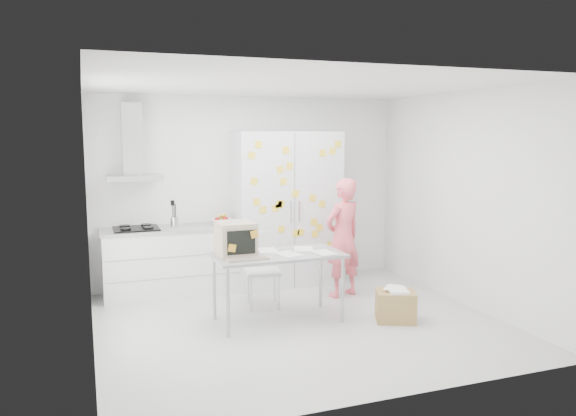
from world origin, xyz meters
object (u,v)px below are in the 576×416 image
object	(u,v)px
desk	(252,247)
chair	(262,264)
cardboard_box	(396,306)
person	(343,238)

from	to	relation	value
desk	chair	size ratio (longest dim) A/B	1.60
desk	cardboard_box	xyz separation A→B (m)	(1.59, -0.51, -0.71)
person	desk	bearing A→B (deg)	4.86
person	chair	xyz separation A→B (m)	(-1.14, -0.02, -0.27)
desk	chair	xyz separation A→B (m)	(0.32, 0.61, -0.37)
person	chair	bearing A→B (deg)	-17.50
chair	person	bearing A→B (deg)	11.60
person	cardboard_box	distance (m)	1.30
person	chair	distance (m)	1.17
desk	cardboard_box	distance (m)	1.82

